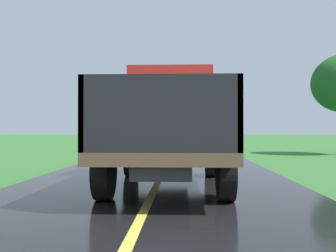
{
  "coord_description": "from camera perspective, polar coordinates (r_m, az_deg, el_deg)",
  "views": [
    {
      "loc": [
        0.58,
        2.38,
        1.31
      ],
      "look_at": [
        0.18,
        12.47,
        1.4
      ],
      "focal_mm": 40.43,
      "sensor_mm": 36.0,
      "label": 1
    }
  ],
  "objects": [
    {
      "name": "banana_truck_near",
      "position": [
        8.96,
        0.31,
        0.56
      ],
      "size": [
        2.38,
        5.82,
        2.8
      ],
      "color": "#2D2D30",
      "rests_on": "road_surface"
    }
  ]
}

